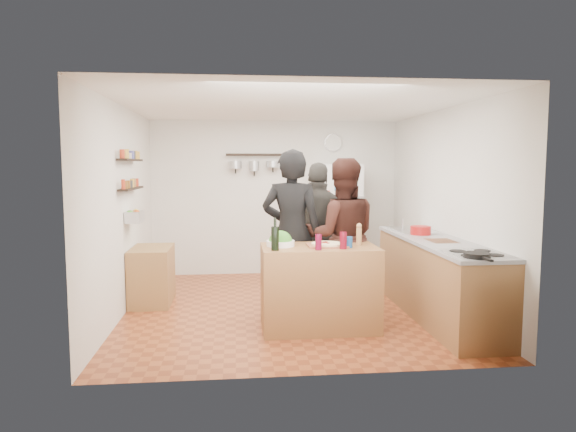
{
  "coord_description": "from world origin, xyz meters",
  "views": [
    {
      "loc": [
        -0.66,
        -6.27,
        1.79
      ],
      "look_at": [
        0.0,
        0.1,
        1.15
      ],
      "focal_mm": 32.0,
      "sensor_mm": 36.0,
      "label": 1
    }
  ],
  "objects": [
    {
      "name": "spice_shelf_lower",
      "position": [
        -1.93,
        0.2,
        1.5
      ],
      "size": [
        0.12,
        1.0,
        0.02
      ],
      "primitive_type": "cube",
      "color": "black",
      "rests_on": "left_wall"
    },
    {
      "name": "wine_glass_far",
      "position": [
        0.47,
        -1.03,
        1.0
      ],
      "size": [
        0.07,
        0.07,
        0.18
      ],
      "primitive_type": "cylinder",
      "color": "#5C0716",
      "rests_on": "prep_island"
    },
    {
      "name": "produce_basket",
      "position": [
        -1.9,
        0.2,
        1.15
      ],
      "size": [
        0.18,
        0.35,
        0.14
      ],
      "primitive_type": "cube",
      "color": "silver",
      "rests_on": "left_wall"
    },
    {
      "name": "cutting_board",
      "position": [
        1.7,
        -0.65,
        0.91
      ],
      "size": [
        0.3,
        0.4,
        0.02
      ],
      "primitive_type": "cube",
      "color": "brown",
      "rests_on": "counter_run"
    },
    {
      "name": "person_center",
      "position": [
        0.6,
        -0.29,
        0.93
      ],
      "size": [
        0.96,
        0.78,
        1.87
      ],
      "primitive_type": "imported",
      "rotation": [
        0.0,
        0.0,
        3.06
      ],
      "color": "black",
      "rests_on": "floor"
    },
    {
      "name": "prep_island",
      "position": [
        0.25,
        -0.83,
        0.46
      ],
      "size": [
        1.25,
        0.72,
        0.91
      ],
      "primitive_type": "cube",
      "color": "brown",
      "rests_on": "floor"
    },
    {
      "name": "counter_run",
      "position": [
        1.7,
        -0.55,
        0.45
      ],
      "size": [
        0.63,
        2.63,
        0.9
      ],
      "primitive_type": "cube",
      "color": "#9E7042",
      "rests_on": "floor"
    },
    {
      "name": "person_left",
      "position": [
        0.0,
        -0.31,
        0.99
      ],
      "size": [
        0.83,
        0.66,
        1.97
      ],
      "primitive_type": "imported",
      "rotation": [
        0.0,
        0.0,
        2.85
      ],
      "color": "black",
      "rests_on": "floor"
    },
    {
      "name": "room_shell",
      "position": [
        0.0,
        0.39,
        1.25
      ],
      "size": [
        4.2,
        4.2,
        4.2
      ],
      "color": "brown",
      "rests_on": "ground"
    },
    {
      "name": "salad_bowl",
      "position": [
        -0.17,
        -0.78,
        0.94
      ],
      "size": [
        0.31,
        0.31,
        0.06
      ],
      "primitive_type": "cylinder",
      "color": "white",
      "rests_on": "prep_island"
    },
    {
      "name": "side_table",
      "position": [
        -1.74,
        0.4,
        0.36
      ],
      "size": [
        0.5,
        0.8,
        0.73
      ],
      "primitive_type": "cube",
      "color": "olive",
      "rests_on": "floor"
    },
    {
      "name": "stove_top",
      "position": [
        1.7,
        -1.5,
        0.91
      ],
      "size": [
        0.6,
        0.62,
        0.02
      ],
      "primitive_type": "cube",
      "color": "white",
      "rests_on": "counter_run"
    },
    {
      "name": "pepper_mill",
      "position": [
        0.7,
        -0.78,
        1.01
      ],
      "size": [
        0.06,
        0.06,
        0.19
      ],
      "primitive_type": "cylinder",
      "color": "#AA7947",
      "rests_on": "prep_island"
    },
    {
      "name": "pizza",
      "position": [
        0.33,
        -0.85,
        0.94
      ],
      "size": [
        0.34,
        0.34,
        0.02
      ],
      "primitive_type": "cylinder",
      "color": "beige",
      "rests_on": "pizza_board"
    },
    {
      "name": "pizza_board",
      "position": [
        0.33,
        -0.85,
        0.92
      ],
      "size": [
        0.42,
        0.34,
        0.02
      ],
      "primitive_type": "cube",
      "color": "brown",
      "rests_on": "prep_island"
    },
    {
      "name": "wine_bottle",
      "position": [
        -0.25,
        -1.05,
        1.03
      ],
      "size": [
        0.08,
        0.08,
        0.25
      ],
      "primitive_type": "cylinder",
      "color": "black",
      "rests_on": "prep_island"
    },
    {
      "name": "wall_clock",
      "position": [
        0.95,
        2.08,
        2.15
      ],
      "size": [
        0.3,
        0.03,
        0.3
      ],
      "primitive_type": "cylinder",
      "rotation": [
        1.57,
        0.0,
        0.0
      ],
      "color": "silver",
      "rests_on": "back_wall"
    },
    {
      "name": "person_back",
      "position": [
        0.42,
        0.23,
        0.91
      ],
      "size": [
        1.16,
        0.79,
        1.82
      ],
      "primitive_type": "imported",
      "rotation": [
        0.0,
        0.0,
        2.79
      ],
      "color": "#2B2926",
      "rests_on": "floor"
    },
    {
      "name": "pot_rack",
      "position": [
        -0.35,
        2.0,
        1.95
      ],
      "size": [
        0.9,
        0.04,
        0.04
      ],
      "primitive_type": "cube",
      "color": "black",
      "rests_on": "back_wall"
    },
    {
      "name": "skillet",
      "position": [
        1.6,
        -1.72,
        0.94
      ],
      "size": [
        0.25,
        0.25,
        0.05
      ],
      "primitive_type": "cylinder",
      "color": "black",
      "rests_on": "stove_top"
    },
    {
      "name": "fridge",
      "position": [
        0.95,
        1.75,
        0.9
      ],
      "size": [
        0.7,
        0.68,
        1.8
      ],
      "primitive_type": "cube",
      "color": "white",
      "rests_on": "floor"
    },
    {
      "name": "sink",
      "position": [
        1.7,
        0.3,
        0.92
      ],
      "size": [
        0.5,
        0.8,
        0.03
      ],
      "primitive_type": "cube",
      "color": "silver",
      "rests_on": "counter_run"
    },
    {
      "name": "wine_glass_near",
      "position": [
        0.2,
        -1.07,
        0.99
      ],
      "size": [
        0.07,
        0.07,
        0.16
      ],
      "primitive_type": "cylinder",
      "color": "#5D0723",
      "rests_on": "prep_island"
    },
    {
      "name": "spice_shelf_upper",
      "position": [
        -1.93,
        0.2,
        1.85
      ],
      "size": [
        0.12,
        1.0,
        0.02
      ],
      "primitive_type": "cube",
      "color": "black",
      "rests_on": "left_wall"
    },
    {
      "name": "salt_canister",
      "position": [
        0.55,
        -0.95,
        0.97
      ],
      "size": [
        0.07,
        0.07,
        0.12
      ],
      "primitive_type": "cylinder",
      "color": "navy",
      "rests_on": "prep_island"
    },
    {
      "name": "red_bowl",
      "position": [
        1.65,
        -0.11,
        0.97
      ],
      "size": [
        0.25,
        0.25,
        0.11
      ],
      "primitive_type": "cylinder",
      "color": "#B21414",
      "rests_on": "counter_run"
    }
  ]
}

